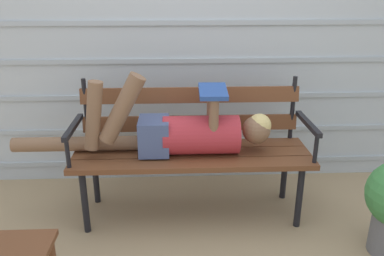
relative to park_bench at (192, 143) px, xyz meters
name	(u,v)px	position (x,y,z in m)	size (l,w,h in m)	color
ground_plane	(192,217)	(0.00, -0.13, -0.52)	(12.00, 12.00, 0.00)	tan
house_siding	(189,41)	(0.00, 0.53, 0.62)	(4.43, 0.08, 2.28)	#B2BCC6
park_bench	(192,143)	(0.00, 0.00, 0.00)	(1.61, 0.50, 0.94)	brown
reclining_person	(178,131)	(-0.10, -0.07, 0.12)	(1.75, 0.26, 0.58)	#B72D38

